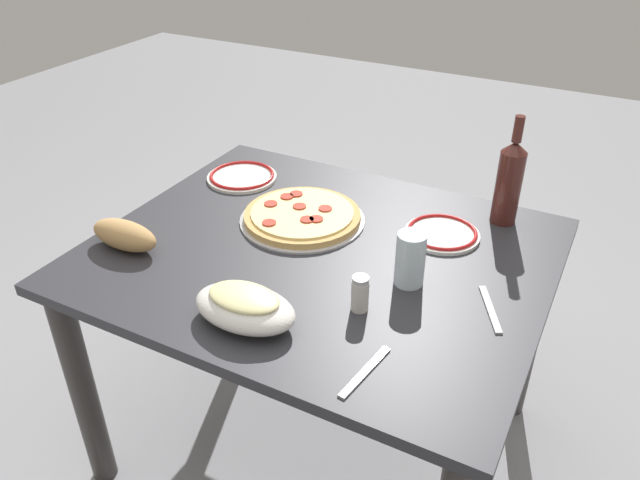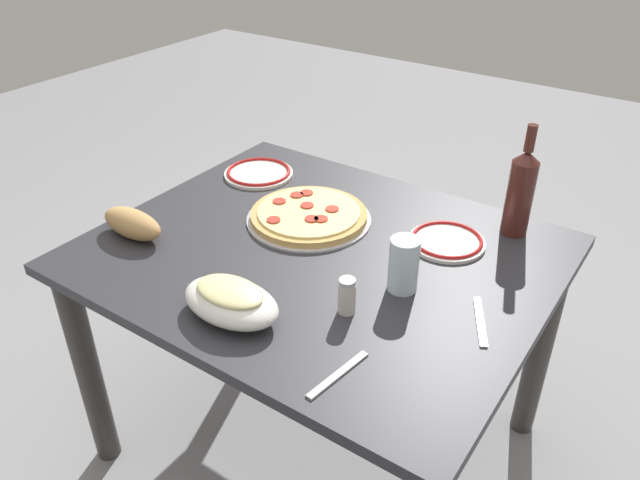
% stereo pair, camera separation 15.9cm
% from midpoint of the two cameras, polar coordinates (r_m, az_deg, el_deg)
% --- Properties ---
extents(ground_plane, '(8.00, 8.00, 0.00)m').
position_cam_midpoint_polar(ground_plane, '(2.08, -2.29, -17.89)').
color(ground_plane, gray).
rests_on(ground_plane, ground).
extents(dining_table, '(1.15, 0.95, 0.72)m').
position_cam_midpoint_polar(dining_table, '(1.67, -2.73, -4.46)').
color(dining_table, '#2D2D33').
rests_on(dining_table, ground).
extents(pepperoni_pizza, '(0.35, 0.35, 0.03)m').
position_cam_midpoint_polar(pepperoni_pizza, '(1.73, -4.28, 2.13)').
color(pepperoni_pizza, '#B7B7BC').
rests_on(pepperoni_pizza, dining_table).
extents(baked_pasta_dish, '(0.24, 0.15, 0.08)m').
position_cam_midpoint_polar(baked_pasta_dish, '(1.36, -10.29, -6.11)').
color(baked_pasta_dish, white).
rests_on(baked_pasta_dish, dining_table).
extents(wine_bottle, '(0.07, 0.07, 0.31)m').
position_cam_midpoint_polar(wine_bottle, '(1.73, 14.53, 5.23)').
color(wine_bottle, '#471E19').
rests_on(wine_bottle, dining_table).
extents(water_glass, '(0.07, 0.07, 0.13)m').
position_cam_midpoint_polar(water_glass, '(1.45, 5.24, -1.86)').
color(water_glass, silver).
rests_on(water_glass, dining_table).
extents(side_plate_near, '(0.22, 0.22, 0.02)m').
position_cam_midpoint_polar(side_plate_near, '(1.99, -9.49, 5.74)').
color(side_plate_near, white).
rests_on(side_plate_near, dining_table).
extents(side_plate_far, '(0.20, 0.20, 0.02)m').
position_cam_midpoint_polar(side_plate_far, '(1.68, 8.55, 0.56)').
color(side_plate_far, white).
rests_on(side_plate_far, dining_table).
extents(bread_loaf, '(0.20, 0.08, 0.08)m').
position_cam_midpoint_polar(bread_loaf, '(1.70, -20.15, 0.35)').
color(bread_loaf, tan).
rests_on(bread_loaf, dining_table).
extents(spice_shaker, '(0.04, 0.04, 0.09)m').
position_cam_midpoint_polar(spice_shaker, '(1.37, 0.41, -5.07)').
color(spice_shaker, silver).
rests_on(spice_shaker, dining_table).
extents(fork_left, '(0.09, 0.16, 0.00)m').
position_cam_midpoint_polar(fork_left, '(1.43, 12.36, -6.33)').
color(fork_left, '#B7B7BC').
rests_on(fork_left, dining_table).
extents(fork_right, '(0.04, 0.17, 0.00)m').
position_cam_midpoint_polar(fork_right, '(1.25, 0.46, -12.19)').
color(fork_right, '#B7B7BC').
rests_on(fork_right, dining_table).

